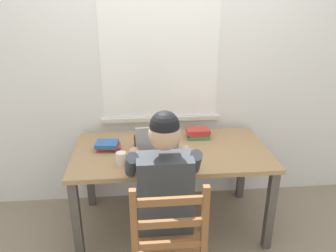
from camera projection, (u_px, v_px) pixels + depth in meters
ground_plane at (171, 223)px, 2.85m from camera, size 8.00×8.00×0.00m
back_wall at (166, 62)px, 2.81m from camera, size 6.00×0.08×2.60m
desk at (171, 159)px, 2.62m from camera, size 1.51×0.80×0.70m
seated_person at (164, 187)px, 2.15m from camera, size 0.50×0.60×1.23m
wooden_chair at (167, 244)px, 1.97m from camera, size 0.42×0.42×0.92m
laptop at (158, 152)px, 2.42m from camera, size 0.33×0.30×0.23m
computer_mouse at (194, 158)px, 2.42m from camera, size 0.06×0.10×0.03m
coffee_mug_white at (122, 159)px, 2.34m from camera, size 0.11×0.07×0.10m
coffee_mug_dark at (140, 141)px, 2.63m from camera, size 0.12×0.08×0.09m
book_stack_main at (198, 133)px, 2.79m from camera, size 0.20×0.13×0.08m
book_stack_side at (108, 145)px, 2.58m from camera, size 0.20×0.15×0.06m
paper_pile_near_laptop at (169, 166)px, 2.33m from camera, size 0.24×0.21×0.00m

